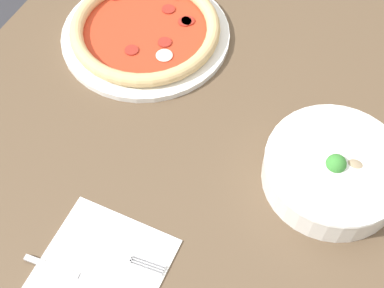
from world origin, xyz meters
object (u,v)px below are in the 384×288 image
Objects in this scene: pizza at (145,31)px; knife at (87,280)px; fork at (109,252)px; bowl at (334,169)px.

pizza reaches higher than knife.
fork is 0.05m from knife.
pizza is at bearing 102.54° from knife.
fork is (0.26, -0.26, -0.03)m from bowl.
knife is (0.47, 0.15, -0.01)m from pizza.
bowl is (0.15, 0.42, 0.02)m from pizza.
fork is at bearing 75.56° from knife.
bowl is 0.41m from knife.
pizza is at bearing -110.00° from bowl.
pizza is 1.46× the size of bowl.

